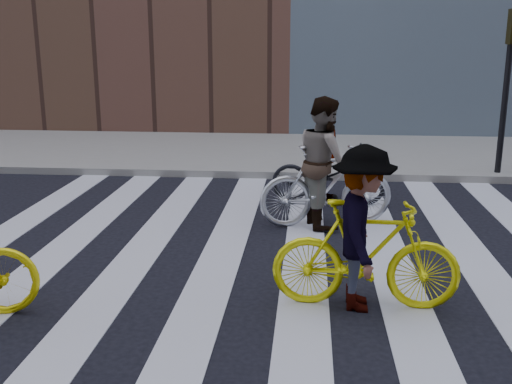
# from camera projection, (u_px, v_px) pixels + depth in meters

# --- Properties ---
(ground) EXTENTS (100.00, 100.00, 0.00)m
(ground) POSITION_uv_depth(u_px,v_px,m) (259.00, 273.00, 7.35)
(ground) COLOR black
(ground) RESTS_ON ground
(sidewalk_far) EXTENTS (100.00, 5.00, 0.15)m
(sidewalk_far) POSITION_uv_depth(u_px,v_px,m) (285.00, 153.00, 14.57)
(sidewalk_far) COLOR gray
(sidewalk_far) RESTS_ON ground
(zebra_crosswalk) EXTENTS (8.25, 10.00, 0.01)m
(zebra_crosswalk) POSITION_uv_depth(u_px,v_px,m) (259.00, 272.00, 7.35)
(zebra_crosswalk) COLOR silver
(zebra_crosswalk) RESTS_ON ground
(traffic_signal) EXTENTS (0.22, 0.42, 3.33)m
(traffic_signal) POSITION_uv_depth(u_px,v_px,m) (510.00, 65.00, 11.53)
(traffic_signal) COLOR black
(traffic_signal) RESTS_ON ground
(bike_silver_mid) EXTENTS (2.17, 1.13, 1.26)m
(bike_silver_mid) POSITION_uv_depth(u_px,v_px,m) (327.00, 185.00, 9.08)
(bike_silver_mid) COLOR silver
(bike_silver_mid) RESTS_ON ground
(bike_yellow_right) EXTENTS (1.99, 0.61, 1.19)m
(bike_yellow_right) POSITION_uv_depth(u_px,v_px,m) (366.00, 255.00, 6.29)
(bike_yellow_right) COLOR #FFFB0E
(bike_yellow_right) RESTS_ON ground
(bike_dark_rear) EXTENTS (2.03, 0.89, 1.03)m
(bike_dark_rear) POSITION_uv_depth(u_px,v_px,m) (328.00, 174.00, 10.33)
(bike_dark_rear) COLOR black
(bike_dark_rear) RESTS_ON ground
(rider_mid) EXTENTS (0.98, 1.12, 1.97)m
(rider_mid) POSITION_uv_depth(u_px,v_px,m) (324.00, 162.00, 9.00)
(rider_mid) COLOR slate
(rider_mid) RESTS_ON ground
(rider_right) EXTENTS (0.69, 1.15, 1.76)m
(rider_right) POSITION_uv_depth(u_px,v_px,m) (362.00, 229.00, 6.22)
(rider_right) COLOR slate
(rider_right) RESTS_ON ground
(rider_rear) EXTENTS (0.55, 1.11, 1.82)m
(rider_rear) POSITION_uv_depth(u_px,v_px,m) (326.00, 152.00, 10.24)
(rider_rear) COLOR slate
(rider_rear) RESTS_ON ground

